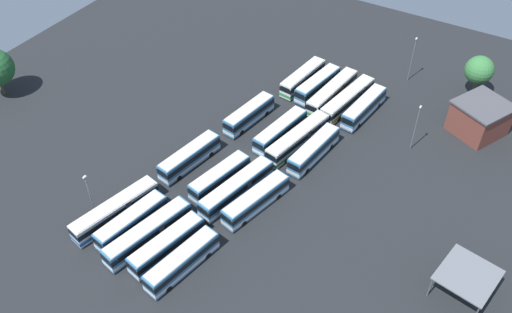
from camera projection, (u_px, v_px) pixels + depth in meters
The scene contains 25 objects.
ground_plane at pixel (253, 161), 92.94m from camera, with size 124.48×124.48×0.00m, color black.
bus_row0_slot0 at pixel (303, 78), 107.69m from camera, with size 12.24×3.95×3.41m.
bus_row0_slot1 at pixel (318, 84), 106.04m from camera, with size 11.92×4.30×3.41m.
bus_row0_slot2 at pixel (332, 92), 104.21m from camera, with size 14.50×4.09×3.41m.
bus_row0_slot3 at pixel (348, 99), 102.55m from camera, with size 14.54×4.85×3.41m.
bus_row0_slot4 at pixel (364, 107), 100.78m from camera, with size 12.37×3.96×3.41m.
bus_row1_slot0 at pixel (249, 114), 99.28m from camera, with size 11.59×4.24×3.41m.
bus_row1_slot2 at pixel (280, 131), 95.89m from camera, with size 12.29×4.42×3.41m.
bus_row1_slot3 at pixel (298, 138), 94.46m from camera, with size 14.54×5.24×3.41m.
bus_row1_slot4 at pixel (314, 150), 92.29m from camera, with size 12.26×3.99×3.41m.
bus_row2_slot0 at pixel (190, 157), 91.02m from camera, with size 12.24×4.54×3.41m.
bus_row2_slot2 at pixel (220, 177), 87.54m from camera, with size 11.54×4.90×3.41m.
bus_row2_slot3 at pixel (237, 188), 85.82m from camera, with size 14.53×5.49×3.41m.
bus_row2_slot4 at pixel (256, 200), 83.98m from camera, with size 12.52×5.37×3.41m.
bus_row3_slot0 at pixel (116, 210), 82.46m from camera, with size 14.52×5.73×3.41m.
bus_row3_slot1 at pixel (132, 222), 80.78m from camera, with size 12.11×4.62×3.41m.
bus_row3_slot2 at pixel (148, 233), 79.28m from camera, with size 14.52×5.66×3.41m.
bus_row3_slot3 at pixel (167, 245), 77.67m from camera, with size 12.33×5.09×3.41m.
bus_row3_slot4 at pixel (182, 261), 75.60m from camera, with size 12.18×4.75×3.41m.
depot_building at pixel (480, 118), 96.62m from camera, with size 11.19×11.00×6.00m.
maintenance_shelter at pixel (468, 275), 71.42m from camera, with size 8.42×8.09×4.11m.
lamp_post_near_entrance at pixel (416, 126), 91.86m from camera, with size 0.56×0.28×9.09m.
lamp_post_far_corner at pixel (89, 194), 81.19m from camera, with size 0.56×0.28×8.10m.
lamp_post_by_building at pixel (412, 58), 106.75m from camera, with size 0.56×0.28×9.47m.
tree_northeast at pixel (479, 70), 103.04m from camera, with size 5.31×5.31×8.20m.
Camera 1 is at (58.02, 35.17, 63.52)m, focal length 39.05 mm.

